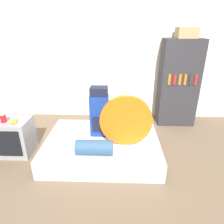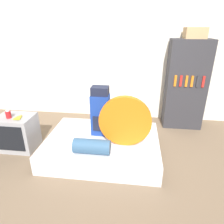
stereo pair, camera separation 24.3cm
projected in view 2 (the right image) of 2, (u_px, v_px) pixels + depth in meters
ground_plane at (99, 173)px, 2.80m from camera, size 16.00×16.00×0.00m
wall_back at (116, 57)px, 4.10m from camera, size 8.00×0.05×2.60m
bed at (103, 146)px, 3.17m from camera, size 1.73×1.28×0.28m
backpack at (100, 112)px, 3.11m from camera, size 0.28×0.24×0.78m
tent_bag at (125, 121)px, 2.81m from camera, size 0.75×0.08×0.75m
sleeping_roll at (92, 146)px, 2.71m from camera, size 0.50×0.21×0.21m
television at (18, 132)px, 3.27m from camera, size 0.57×0.46×0.58m
canister at (8, 114)px, 3.08m from camera, size 0.08×0.08×0.13m
banana_bunch at (19, 117)px, 3.09m from camera, size 0.13×0.17×0.03m
bookshelf at (185, 85)px, 3.84m from camera, size 0.73×0.45×1.69m
cardboard_box at (195, 33)px, 3.49m from camera, size 0.36×0.32×0.19m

